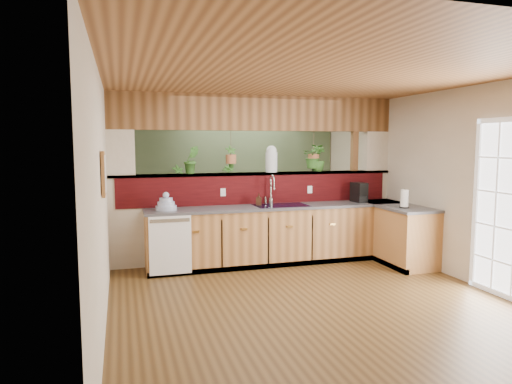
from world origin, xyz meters
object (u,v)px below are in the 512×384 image
object	(u,v)px
dish_stack	(166,204)
glass_jar	(271,159)
paper_towel	(405,199)
soap_dispenser	(259,199)
faucet	(271,188)
coffee_maker	(359,193)
shelving_console	(204,212)

from	to	relation	value
dish_stack	glass_jar	bearing A→B (deg)	12.56
paper_towel	soap_dispenser	bearing A→B (deg)	155.63
dish_stack	paper_towel	distance (m)	3.49
dish_stack	faucet	bearing A→B (deg)	5.65
coffee_maker	paper_towel	xyz separation A→B (m)	(0.30, -0.80, -0.01)
coffee_maker	shelving_console	size ratio (longest dim) A/B	0.22
coffee_maker	glass_jar	xyz separation A→B (m)	(-1.39, 0.36, 0.56)
coffee_maker	paper_towel	bearing A→B (deg)	-76.26
faucet	glass_jar	bearing A→B (deg)	71.92
dish_stack	paper_towel	xyz separation A→B (m)	(3.40, -0.78, 0.05)
soap_dispenser	paper_towel	distance (m)	2.18
soap_dispenser	paper_towel	bearing A→B (deg)	-24.37
coffee_maker	glass_jar	bearing A→B (deg)	158.62
glass_jar	shelving_console	size ratio (longest dim) A/B	0.30
dish_stack	shelving_console	bearing A→B (deg)	67.55
paper_towel	glass_jar	bearing A→B (deg)	145.42
dish_stack	shelving_console	distance (m)	2.52
soap_dispenser	coffee_maker	bearing A→B (deg)	-3.27
dish_stack	shelving_console	size ratio (longest dim) A/B	0.21
paper_towel	shelving_console	xyz separation A→B (m)	(-2.46, 3.06, -0.53)
faucet	glass_jar	size ratio (longest dim) A/B	1.10
paper_towel	shelving_console	world-z (taller)	paper_towel
paper_towel	shelving_console	size ratio (longest dim) A/B	0.20
soap_dispenser	paper_towel	size ratio (longest dim) A/B	0.62
dish_stack	coffee_maker	distance (m)	3.11
faucet	dish_stack	bearing A→B (deg)	-174.35
dish_stack	glass_jar	distance (m)	1.86
faucet	paper_towel	xyz separation A→B (m)	(1.76, -0.94, -0.12)
faucet	paper_towel	world-z (taller)	faucet
shelving_console	dish_stack	bearing A→B (deg)	-128.26
faucet	shelving_console	distance (m)	2.33
glass_jar	shelving_console	distance (m)	2.33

